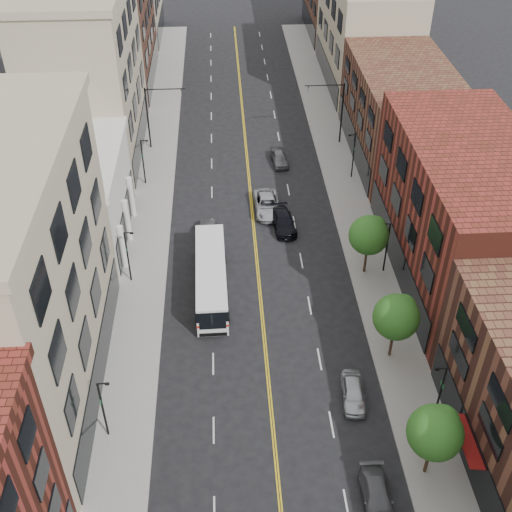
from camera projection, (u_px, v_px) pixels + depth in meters
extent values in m
cube|color=gray|center=(152.00, 209.00, 64.08)|extent=(4.00, 110.00, 0.15)
cube|color=gray|center=(350.00, 203.00, 65.00)|extent=(4.00, 110.00, 0.15)
cube|color=tan|center=(4.00, 288.00, 40.94)|extent=(10.00, 22.00, 18.00)
cube|color=silver|center=(67.00, 200.00, 58.19)|extent=(10.00, 14.00, 8.00)
cube|color=tan|center=(86.00, 75.00, 68.52)|extent=(10.00, 20.00, 18.00)
cube|color=#552C22|center=(111.00, 27.00, 85.20)|extent=(10.00, 20.00, 15.00)
cube|color=#5A2217|center=(463.00, 213.00, 53.02)|extent=(10.00, 22.00, 12.00)
cube|color=#552C22|center=(402.00, 113.00, 70.18)|extent=(10.00, 20.00, 10.00)
cube|color=tan|center=(366.00, 31.00, 85.49)|extent=(10.00, 22.00, 14.00)
cylinder|color=black|center=(428.00, 459.00, 39.73)|extent=(0.22, 0.22, 2.50)
sphere|color=#1B5919|center=(435.00, 433.00, 38.10)|extent=(3.40, 3.40, 3.40)
sphere|color=#1B5919|center=(443.00, 421.00, 38.13)|extent=(2.04, 2.04, 2.04)
cylinder|color=black|center=(391.00, 343.00, 47.61)|extent=(0.22, 0.22, 2.50)
sphere|color=#1B5919|center=(396.00, 317.00, 45.98)|extent=(3.40, 3.40, 3.40)
sphere|color=#1B5919|center=(403.00, 308.00, 46.01)|extent=(2.04, 2.04, 2.04)
cylinder|color=black|center=(365.00, 260.00, 55.49)|extent=(0.22, 0.22, 2.50)
sphere|color=#1B5919|center=(369.00, 235.00, 53.86)|extent=(3.40, 3.40, 3.40)
sphere|color=#1B5919|center=(374.00, 227.00, 53.89)|extent=(2.04, 2.04, 2.04)
cylinder|color=black|center=(103.00, 410.00, 41.18)|extent=(0.14, 0.14, 5.00)
cylinder|color=black|center=(103.00, 384.00, 39.66)|extent=(0.70, 0.10, 0.10)
cube|color=black|center=(107.00, 384.00, 39.70)|extent=(0.28, 0.14, 0.14)
cube|color=#19592D|center=(101.00, 401.00, 40.62)|extent=(0.04, 0.55, 0.35)
cylinder|color=black|center=(128.00, 257.00, 53.78)|extent=(0.14, 0.14, 5.00)
cylinder|color=black|center=(128.00, 233.00, 52.26)|extent=(0.70, 0.10, 0.10)
cube|color=black|center=(132.00, 233.00, 52.31)|extent=(0.28, 0.14, 0.14)
cube|color=#19592D|center=(126.00, 248.00, 53.23)|extent=(0.04, 0.55, 0.35)
cylinder|color=black|center=(143.00, 162.00, 66.39)|extent=(0.14, 0.14, 5.00)
cylinder|color=black|center=(144.00, 140.00, 64.87)|extent=(0.70, 0.10, 0.10)
cube|color=black|center=(146.00, 141.00, 64.91)|extent=(0.28, 0.14, 0.14)
cube|color=#19592D|center=(142.00, 155.00, 65.84)|extent=(0.04, 0.55, 0.35)
cylinder|color=black|center=(440.00, 394.00, 42.19)|extent=(0.14, 0.14, 5.00)
cylinder|color=black|center=(441.00, 368.00, 40.64)|extent=(0.70, 0.10, 0.10)
cube|color=black|center=(437.00, 369.00, 40.66)|extent=(0.28, 0.14, 0.14)
cube|color=#19592D|center=(442.00, 385.00, 41.64)|extent=(0.04, 0.55, 0.35)
cylinder|color=black|center=(387.00, 248.00, 54.80)|extent=(0.14, 0.14, 5.00)
cylinder|color=black|center=(386.00, 224.00, 53.24)|extent=(0.70, 0.10, 0.10)
cube|color=black|center=(383.00, 225.00, 53.26)|extent=(0.28, 0.14, 0.14)
cube|color=#19592D|center=(388.00, 239.00, 54.24)|extent=(0.04, 0.55, 0.35)
cylinder|color=black|center=(353.00, 156.00, 67.40)|extent=(0.14, 0.14, 5.00)
cylinder|color=black|center=(352.00, 135.00, 65.85)|extent=(0.70, 0.10, 0.10)
cube|color=black|center=(350.00, 135.00, 65.87)|extent=(0.28, 0.14, 0.14)
cube|color=#19592D|center=(354.00, 149.00, 66.85)|extent=(0.04, 0.55, 0.35)
cylinder|color=black|center=(148.00, 118.00, 72.02)|extent=(0.18, 0.18, 7.20)
cylinder|color=black|center=(165.00, 89.00, 70.03)|extent=(4.40, 0.12, 0.12)
imported|color=black|center=(182.00, 92.00, 70.36)|extent=(0.15, 0.18, 0.90)
cylinder|color=black|center=(342.00, 113.00, 73.03)|extent=(0.18, 0.18, 7.20)
cylinder|color=black|center=(325.00, 85.00, 70.84)|extent=(4.40, 0.12, 0.12)
imported|color=black|center=(308.00, 89.00, 71.00)|extent=(0.15, 0.18, 0.90)
cube|color=silver|center=(211.00, 277.00, 53.44)|extent=(2.64, 11.30, 2.72)
cube|color=black|center=(211.00, 271.00, 53.03)|extent=(2.68, 11.34, 0.99)
cube|color=#B7240D|center=(211.00, 280.00, 53.61)|extent=(2.68, 11.34, 0.21)
cube|color=black|center=(213.00, 322.00, 48.85)|extent=(2.07, 0.10, 1.50)
cylinder|color=black|center=(197.00, 318.00, 51.08)|extent=(0.28, 0.91, 0.90)
cylinder|color=black|center=(228.00, 317.00, 51.23)|extent=(0.28, 0.91, 0.90)
cylinder|color=black|center=(197.00, 260.00, 56.99)|extent=(0.28, 0.91, 0.90)
cylinder|color=black|center=(225.00, 259.00, 57.14)|extent=(0.28, 0.91, 0.90)
imported|color=#515257|center=(377.00, 498.00, 38.48)|extent=(1.87, 4.42, 1.27)
imported|color=#B8BBC0|center=(353.00, 393.00, 44.81)|extent=(1.89, 4.05, 1.34)
imported|color=#46464B|center=(207.00, 231.00, 60.22)|extent=(1.60, 3.96, 1.28)
imported|color=black|center=(283.00, 222.00, 61.27)|extent=(2.46, 5.01, 1.40)
imported|color=#B3B5BB|center=(267.00, 204.00, 63.55)|extent=(2.75, 5.54, 1.51)
imported|color=#55555B|center=(279.00, 158.00, 71.08)|extent=(1.93, 4.06, 1.34)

